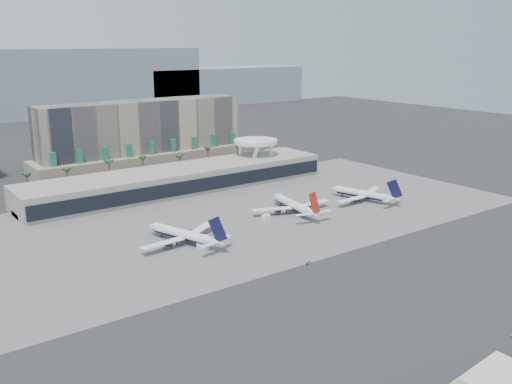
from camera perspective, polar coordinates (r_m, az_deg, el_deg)
ground at (r=223.65m, az=6.24°, el=-5.56°), size 900.00×900.00×0.00m
apron_pad at (r=264.44m, az=-1.81°, el=-2.22°), size 260.00×130.00×0.06m
mountain_ridge at (r=648.25m, az=-21.25°, el=9.65°), size 680.00×60.00×70.00m
hotel at (r=366.91m, az=-11.20°, el=5.03°), size 140.00×30.00×42.00m
terminal at (r=307.96m, az=-7.62°, el=1.37°), size 170.00×32.50×14.50m
saucer_structure at (r=339.56m, az=-0.03°, el=4.82°), size 26.00×26.00×21.89m
palm_row at (r=340.73m, az=-9.48°, el=3.29°), size 157.80×2.80×13.10m
airliner_left at (r=227.66m, az=-7.24°, el=-4.24°), size 39.29×40.68×14.50m
airliner_centre at (r=266.08m, az=3.80°, el=-1.32°), size 40.51×42.03×14.60m
airliner_right at (r=290.65m, az=10.68°, el=-0.19°), size 37.57×38.98×13.74m
service_vehicle_a at (r=221.52m, az=-5.34°, el=-5.42°), size 5.22×4.05×2.30m
service_vehicle_b at (r=257.06m, az=1.00°, el=-2.50°), size 4.29×3.07×1.99m
taxiway_sign at (r=207.17m, az=5.30°, el=-7.08°), size 2.23×1.01×1.02m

